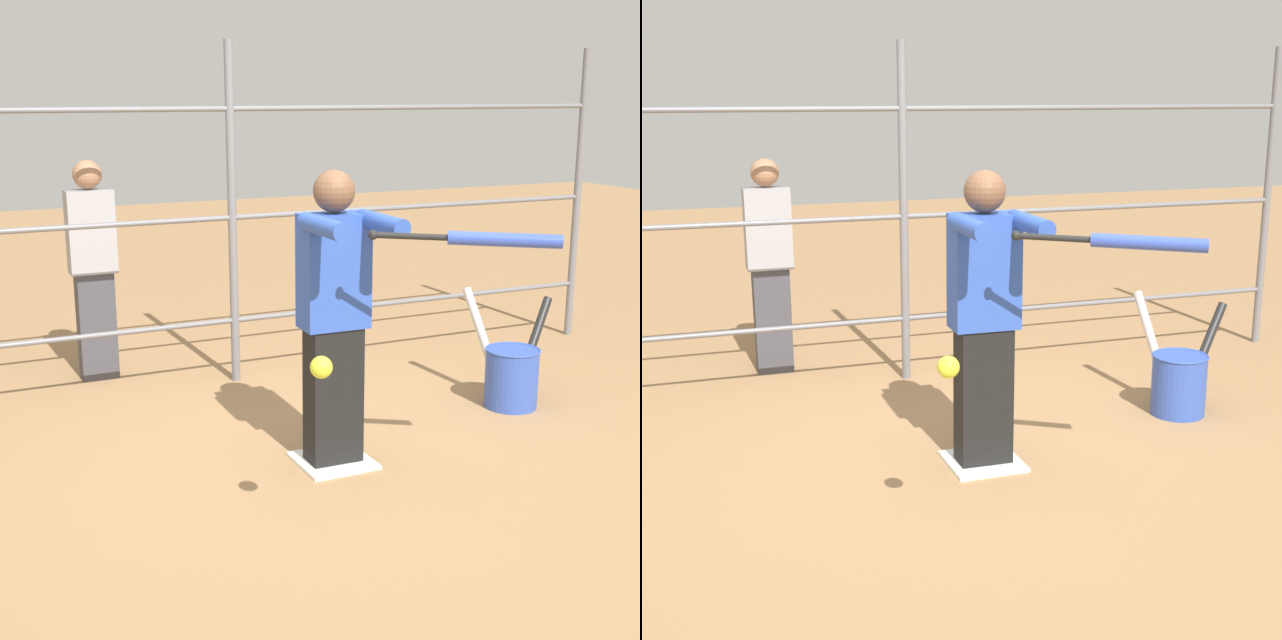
{
  "view_description": "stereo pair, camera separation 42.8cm",
  "coord_description": "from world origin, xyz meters",
  "views": [
    {
      "loc": [
        1.99,
        4.14,
        2.0
      ],
      "look_at": [
        0.25,
        0.37,
        0.93
      ],
      "focal_mm": 50.0,
      "sensor_mm": 36.0,
      "label": 1
    },
    {
      "loc": [
        1.59,
        4.3,
        2.0
      ],
      "look_at": [
        0.25,
        0.37,
        0.93
      ],
      "focal_mm": 50.0,
      "sensor_mm": 36.0,
      "label": 2
    }
  ],
  "objects": [
    {
      "name": "ground_plane",
      "position": [
        0.0,
        0.0,
        0.0
      ],
      "size": [
        24.0,
        24.0,
        0.0
      ],
      "primitive_type": "plane",
      "color": "#9E754C"
    },
    {
      "name": "fence_backstop",
      "position": [
        0.0,
        -1.6,
        1.16
      ],
      "size": [
        6.01,
        0.06,
        2.33
      ],
      "color": "slate",
      "rests_on": "ground"
    },
    {
      "name": "softball_in_flight",
      "position": [
        0.5,
        0.92,
        0.88
      ],
      "size": [
        0.1,
        0.1,
        0.1
      ],
      "color": "yellow"
    },
    {
      "name": "bat_bucket",
      "position": [
        -1.46,
        -0.36,
        0.21
      ],
      "size": [
        0.69,
        0.67,
        0.72
      ],
      "color": "#3351B2",
      "rests_on": "ground"
    },
    {
      "name": "home_plate",
      "position": [
        0.0,
        0.0,
        0.01
      ],
      "size": [
        0.4,
        0.4,
        0.02
      ],
      "color": "white",
      "rests_on": "ground"
    },
    {
      "name": "batter",
      "position": [
        0.0,
        0.02,
        0.87
      ],
      "size": [
        0.41,
        0.55,
        1.61
      ],
      "color": "black",
      "rests_on": "ground"
    },
    {
      "name": "bystander_behind_fence",
      "position": [
        0.87,
        -2.07,
        0.81
      ],
      "size": [
        0.32,
        0.2,
        1.55
      ],
      "color": "#3F3F47",
      "rests_on": "ground"
    },
    {
      "name": "baseball_bat_swinging",
      "position": [
        -0.46,
        0.72,
        1.33
      ],
      "size": [
        0.79,
        0.52,
        0.08
      ],
      "color": "black"
    }
  ]
}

